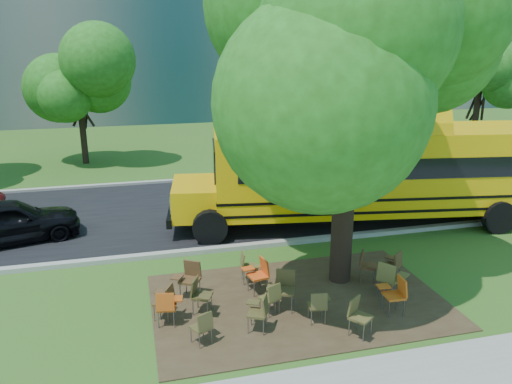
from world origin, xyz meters
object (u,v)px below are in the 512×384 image
object	(u,v)px
chair_0	(203,324)
chair_10	(247,264)
school_bus	(389,169)
chair_8	(166,298)
chair_7	(389,277)
chair_14	(200,293)
chair_13	(394,263)
chair_6	(396,291)
chair_9	(189,276)
chair_1	(167,305)
chair_2	(260,309)
chair_3	(284,286)
chair_5	(358,314)
chair_12	(366,263)
chair_11	(272,295)
main_tree	(351,58)
chair_15	(259,272)
chair_4	(319,304)
black_car	(9,221)

from	to	relation	value
chair_0	chair_10	bearing A→B (deg)	31.56
school_bus	chair_8	distance (m)	9.29
chair_7	chair_14	distance (m)	4.61
chair_13	chair_6	bearing A→B (deg)	-153.85
chair_9	chair_10	distance (m)	1.60
chair_1	chair_13	bearing A→B (deg)	17.27
chair_2	school_bus	bearing A→B (deg)	-21.25
chair_3	chair_5	size ratio (longest dim) A/B	1.11
chair_6	chair_12	distance (m)	1.63
chair_14	chair_0	bearing A→B (deg)	21.55
chair_8	chair_13	world-z (taller)	chair_13
chair_8	chair_11	world-z (taller)	chair_8
chair_6	chair_7	bearing A→B (deg)	-13.12
chair_10	chair_14	distance (m)	1.88
chair_2	chair_9	world-z (taller)	chair_9
chair_1	chair_12	size ratio (longest dim) A/B	1.01
chair_7	chair_1	bearing A→B (deg)	-126.49
main_tree	chair_13	size ratio (longest dim) A/B	10.69
chair_1	school_bus	bearing A→B (deg)	42.10
chair_1	chair_15	xyz separation A→B (m)	(2.36, 1.00, 0.04)
school_bus	chair_3	bearing A→B (deg)	-129.06
chair_9	chair_14	bearing A→B (deg)	128.53
chair_4	chair_14	world-z (taller)	chair_14
school_bus	chair_15	bearing A→B (deg)	-136.79
chair_7	chair_11	distance (m)	2.98
chair_2	black_car	xyz separation A→B (m)	(-6.29, 6.82, 0.17)
main_tree	chair_6	distance (m)	5.51
chair_9	chair_4	bearing A→B (deg)	173.91
school_bus	chair_12	distance (m)	5.05
chair_4	black_car	world-z (taller)	black_car
chair_0	chair_11	world-z (taller)	chair_11
chair_6	chair_14	bearing A→B (deg)	79.42
main_tree	chair_10	xyz separation A→B (m)	(-2.41, 0.44, -5.18)
chair_10	chair_15	world-z (taller)	chair_15
chair_9	chair_10	xyz separation A→B (m)	(1.55, 0.38, -0.04)
chair_8	chair_13	xyz separation A→B (m)	(5.92, 0.38, 0.01)
chair_10	chair_6	bearing A→B (deg)	56.80
chair_5	black_car	bearing A→B (deg)	-77.85
chair_6	chair_14	world-z (taller)	chair_6
chair_0	chair_4	distance (m)	2.62
chair_3	chair_10	bearing A→B (deg)	-47.65
chair_14	chair_3	bearing A→B (deg)	108.80
chair_0	chair_14	xyz separation A→B (m)	(0.11, 1.25, 0.06)
main_tree	chair_15	distance (m)	5.61
school_bus	chair_11	xyz separation A→B (m)	(-5.60, -4.97, -1.42)
chair_0	chair_8	bearing A→B (deg)	91.98
chair_11	chair_3	bearing A→B (deg)	2.01
chair_6	chair_15	distance (m)	3.30
chair_0	chair_3	world-z (taller)	chair_3
chair_5	chair_4	bearing A→B (deg)	-82.47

